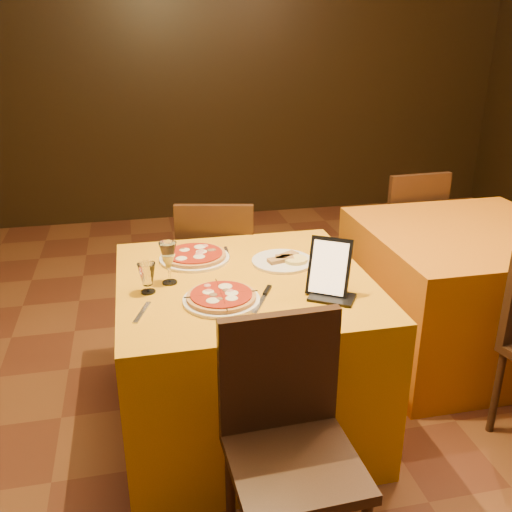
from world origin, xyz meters
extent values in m
cube|color=#5E2D19|center=(0.00, 0.00, -0.01)|extent=(6.00, 7.00, 0.01)
cube|color=black|center=(0.00, 3.50, 1.40)|extent=(6.00, 0.01, 2.80)
cube|color=orange|center=(-0.24, 0.24, 0.38)|extent=(1.10, 1.10, 0.75)
cube|color=#C2680C|center=(1.09, 0.61, 0.38)|extent=(1.10, 1.10, 0.75)
cylinder|color=white|center=(-0.38, 0.04, 0.76)|extent=(0.31, 0.31, 0.01)
cylinder|color=#AD4C23|center=(-0.38, 0.04, 0.77)|extent=(0.28, 0.28, 0.02)
cylinder|color=white|center=(-0.43, 0.51, 0.76)|extent=(0.33, 0.33, 0.01)
cylinder|color=#AD4C23|center=(-0.43, 0.51, 0.77)|extent=(0.30, 0.30, 0.02)
cylinder|color=white|center=(-0.03, 0.38, 0.76)|extent=(0.29, 0.29, 0.01)
cylinder|color=olive|center=(-0.03, 0.38, 0.77)|extent=(0.18, 0.18, 0.02)
cube|color=black|center=(0.07, 0.02, 0.87)|extent=(0.20, 0.17, 0.23)
cube|color=silver|center=(-0.22, 0.01, 0.75)|extent=(0.13, 0.22, 0.01)
cube|color=#ADACB3|center=(-0.69, 0.01, 0.75)|extent=(0.08, 0.17, 0.01)
cube|color=silver|center=(-0.27, 0.56, 0.75)|extent=(0.02, 0.15, 0.01)
camera|label=1|loc=(-0.68, -2.00, 1.78)|focal=40.00mm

